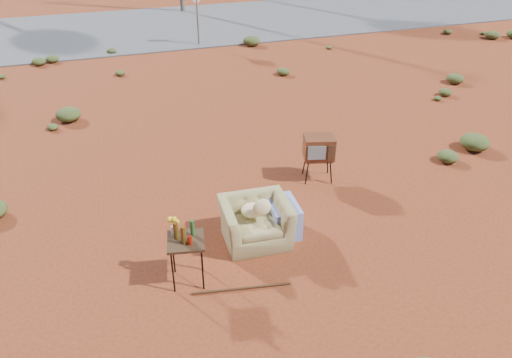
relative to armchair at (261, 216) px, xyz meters
name	(u,v)px	position (x,y,z in m)	size (l,w,h in m)	color
ground	(276,258)	(0.05, -0.57, -0.44)	(140.00, 140.00, 0.00)	maroon
highway	(146,28)	(0.05, 14.43, -0.42)	(140.00, 7.00, 0.04)	#565659
armchair	(261,216)	(0.00, 0.00, 0.00)	(1.31, 0.81, 0.94)	#9B8B54
tv_unit	(319,148)	(1.66, 1.45, 0.24)	(0.67, 0.59, 0.91)	black
side_table	(183,237)	(-1.36, -0.60, 0.33)	(0.61, 0.61, 1.04)	#392715
rusty_bar	(242,288)	(-0.66, -1.07, -0.42)	(0.04, 0.04, 1.43)	#492813
road_sign	(197,2)	(1.55, 11.43, 1.06)	(0.78, 0.06, 2.19)	brown
scrub_patch	(172,139)	(-0.77, 3.84, -0.30)	(17.49, 8.07, 0.33)	#465324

